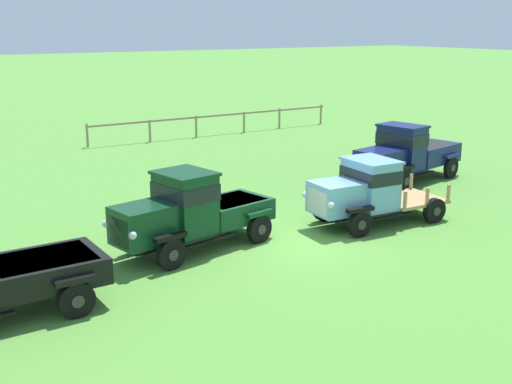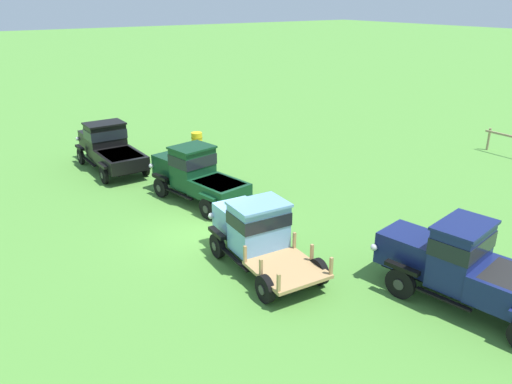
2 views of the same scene
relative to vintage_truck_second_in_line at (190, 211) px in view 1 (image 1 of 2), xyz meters
The scene contains 5 objects.
ground_plane 3.26m from the vintage_truck_second_in_line, 21.63° to the right, with size 240.00×240.00×0.00m, color #518E38.
paddock_fence 18.62m from the vintage_truck_second_in_line, 58.48° to the left, with size 14.72×0.64×1.17m.
vintage_truck_second_in_line is the anchor object (origin of this frame).
vintage_truck_midrow_center 5.54m from the vintage_truck_second_in_line, ahead, with size 4.61×2.23×2.02m.
vintage_truck_far_side 10.85m from the vintage_truck_second_in_line, 13.24° to the left, with size 5.41×2.81×2.26m.
Camera 1 is at (-10.23, -13.71, 5.97)m, focal length 45.00 mm.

